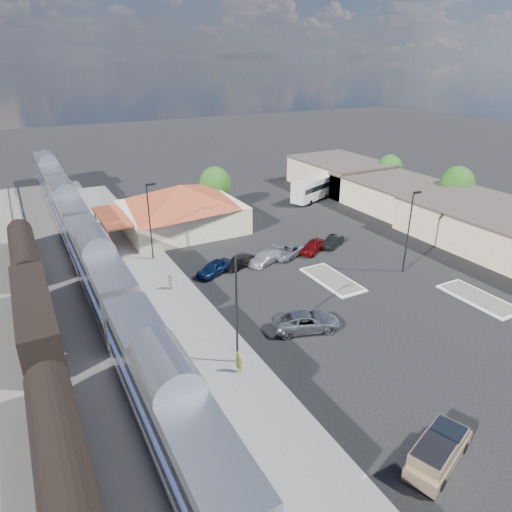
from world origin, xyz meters
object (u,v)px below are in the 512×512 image
pickup_truck (439,450)px  coach_bus (317,187)px  suv (306,321)px  station_depot (181,207)px

pickup_truck → coach_bus: bearing=-47.3°
pickup_truck → suv: (1.18, 15.24, -0.07)m
pickup_truck → suv: 15.29m
pickup_truck → suv: bearing=-24.1°
station_depot → suv: size_ratio=3.18×
pickup_truck → suv: size_ratio=0.98×
coach_bus → pickup_truck: bearing=130.3°
suv → station_depot: bearing=19.4°
station_depot → pickup_truck: (-0.33, -43.76, -2.26)m
coach_bus → suv: bearing=121.6°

